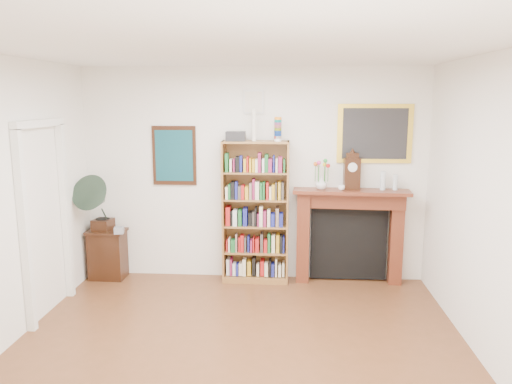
% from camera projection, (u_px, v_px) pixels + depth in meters
% --- Properties ---
extents(room, '(4.51, 5.01, 2.81)m').
position_uv_depth(room, '(232.00, 220.00, 4.12)').
color(room, brown).
rests_on(room, ground).
extents(door_casing, '(0.08, 1.02, 2.17)m').
position_uv_depth(door_casing, '(45.00, 203.00, 5.47)').
color(door_casing, white).
rests_on(door_casing, left_wall).
extents(teal_poster, '(0.58, 0.04, 0.78)m').
position_uv_depth(teal_poster, '(174.00, 156.00, 6.57)').
color(teal_poster, black).
rests_on(teal_poster, back_wall).
extents(small_picture, '(0.26, 0.04, 0.30)m').
position_uv_depth(small_picture, '(254.00, 102.00, 6.38)').
color(small_picture, white).
rests_on(small_picture, back_wall).
extents(gilt_painting, '(0.95, 0.04, 0.75)m').
position_uv_depth(gilt_painting, '(375.00, 134.00, 6.35)').
color(gilt_painting, gold).
rests_on(gilt_painting, back_wall).
extents(bookshelf, '(0.86, 0.31, 2.14)m').
position_uv_depth(bookshelf, '(256.00, 204.00, 6.47)').
color(bookshelf, brown).
rests_on(bookshelf, floor).
extents(side_cabinet, '(0.50, 0.37, 0.67)m').
position_uv_depth(side_cabinet, '(108.00, 254.00, 6.70)').
color(side_cabinet, black).
rests_on(side_cabinet, floor).
extents(fireplace, '(1.49, 0.44, 1.25)m').
position_uv_depth(fireplace, '(349.00, 227.00, 6.51)').
color(fireplace, '#501D12').
rests_on(fireplace, floor).
extents(gramophone, '(0.55, 0.65, 0.78)m').
position_uv_depth(gramophone, '(98.00, 200.00, 6.44)').
color(gramophone, black).
rests_on(gramophone, side_cabinet).
extents(cd_stack, '(0.14, 0.14, 0.08)m').
position_uv_depth(cd_stack, '(119.00, 230.00, 6.47)').
color(cd_stack, '#ABACB7').
rests_on(cd_stack, side_cabinet).
extents(mantel_clock, '(0.21, 0.13, 0.47)m').
position_uv_depth(mantel_clock, '(352.00, 172.00, 6.34)').
color(mantel_clock, black).
rests_on(mantel_clock, fireplace).
extents(flower_vase, '(0.18, 0.18, 0.15)m').
position_uv_depth(flower_vase, '(321.00, 183.00, 6.37)').
color(flower_vase, silver).
rests_on(flower_vase, fireplace).
extents(teacup, '(0.10, 0.10, 0.07)m').
position_uv_depth(teacup, '(341.00, 188.00, 6.32)').
color(teacup, white).
rests_on(teacup, fireplace).
extents(bottle_left, '(0.07, 0.07, 0.24)m').
position_uv_depth(bottle_left, '(383.00, 181.00, 6.33)').
color(bottle_left, silver).
rests_on(bottle_left, fireplace).
extents(bottle_right, '(0.06, 0.06, 0.20)m').
position_uv_depth(bottle_right, '(395.00, 182.00, 6.33)').
color(bottle_right, silver).
rests_on(bottle_right, fireplace).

